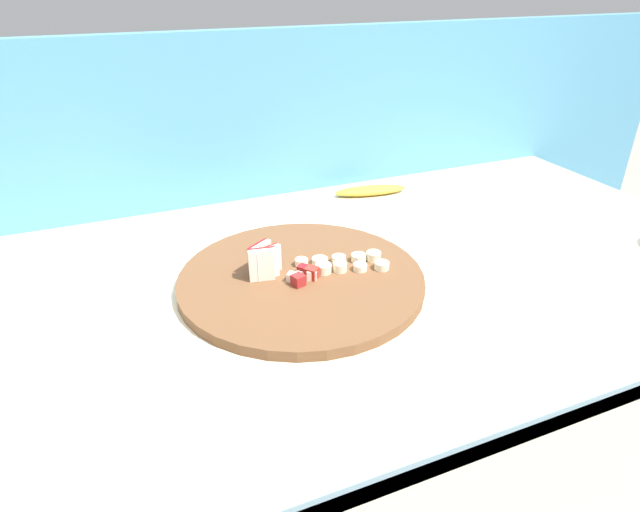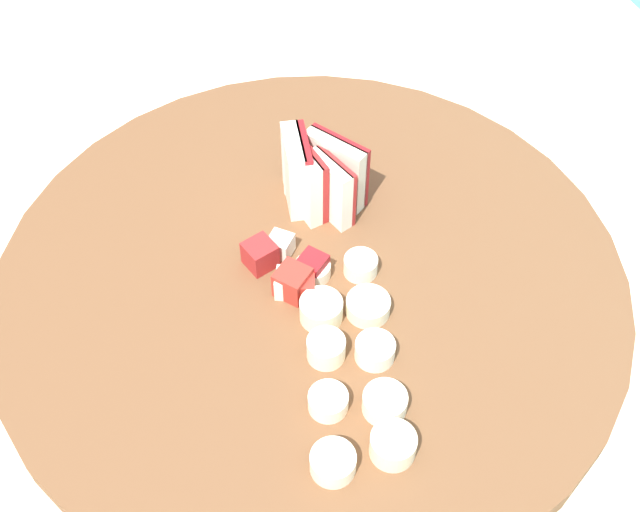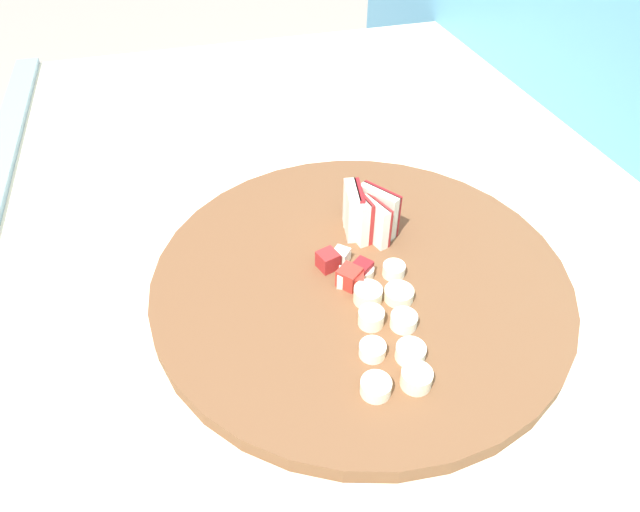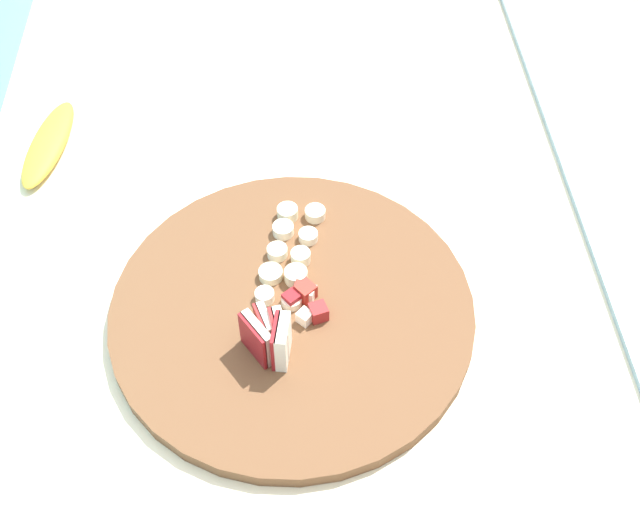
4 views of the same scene
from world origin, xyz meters
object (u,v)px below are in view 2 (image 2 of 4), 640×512
banana_slice_rows (350,357)px  apple_dice_pile (287,270)px  apple_wedge_fan (316,176)px  cutting_board (309,279)px

banana_slice_rows → apple_dice_pile: bearing=-168.5°
apple_wedge_fan → banana_slice_rows: bearing=-10.9°
apple_dice_pile → banana_slice_rows: apple_dice_pile is taller
cutting_board → apple_dice_pile: bearing=-82.6°
apple_dice_pile → banana_slice_rows: bearing=11.5°
cutting_board → apple_dice_pile: (0.00, -0.02, 0.02)m
apple_wedge_fan → apple_dice_pile: apple_wedge_fan is taller
cutting_board → apple_wedge_fan: (-0.06, 0.03, 0.04)m
cutting_board → banana_slice_rows: size_ratio=2.63×
apple_wedge_fan → cutting_board: bearing=-23.7°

